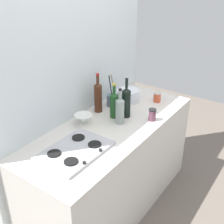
% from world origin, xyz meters
% --- Properties ---
extents(ground_plane, '(6.00, 6.00, 0.00)m').
position_xyz_m(ground_plane, '(0.00, 0.00, 0.00)').
color(ground_plane, '#6B6056').
rests_on(ground_plane, ground).
extents(counter_block, '(1.80, 0.70, 0.90)m').
position_xyz_m(counter_block, '(0.00, 0.00, 0.45)').
color(counter_block, silver).
rests_on(counter_block, ground).
extents(backsplash_panel, '(1.90, 0.06, 2.24)m').
position_xyz_m(backsplash_panel, '(0.00, 0.38, 1.12)').
color(backsplash_panel, silver).
rests_on(backsplash_panel, ground).
extents(stovetop_hob, '(0.52, 0.36, 0.04)m').
position_xyz_m(stovetop_hob, '(-0.49, -0.02, 0.91)').
color(stovetop_hob, '#B2B2B7').
rests_on(stovetop_hob, counter_block).
extents(plate_stack, '(0.23, 0.23, 0.12)m').
position_xyz_m(plate_stack, '(0.49, 0.15, 0.96)').
color(plate_stack, white).
rests_on(plate_stack, counter_block).
extents(wine_bottle_leftmost, '(0.08, 0.08, 0.36)m').
position_xyz_m(wine_bottle_leftmost, '(0.20, -0.01, 1.04)').
color(wine_bottle_leftmost, black).
rests_on(wine_bottle_leftmost, counter_block).
extents(wine_bottle_mid_left, '(0.07, 0.07, 0.32)m').
position_xyz_m(wine_bottle_mid_left, '(0.12, 0.07, 1.03)').
color(wine_bottle_mid_left, '#19471E').
rests_on(wine_bottle_mid_left, counter_block).
extents(wine_bottle_mid_right, '(0.08, 0.08, 0.32)m').
position_xyz_m(wine_bottle_mid_right, '(0.06, -0.04, 1.02)').
color(wine_bottle_mid_right, gray).
rests_on(wine_bottle_mid_right, counter_block).
extents(wine_bottle_rightmost, '(0.07, 0.07, 0.37)m').
position_xyz_m(wine_bottle_rightmost, '(0.13, 0.25, 1.05)').
color(wine_bottle_rightmost, '#472314').
rests_on(wine_bottle_rightmost, counter_block).
extents(mixing_bowl, '(0.16, 0.16, 0.09)m').
position_xyz_m(mixing_bowl, '(-0.13, 0.20, 0.95)').
color(mixing_bowl, white).
rests_on(mixing_bowl, counter_block).
extents(utensil_crock, '(0.10, 0.10, 0.31)m').
position_xyz_m(utensil_crock, '(0.31, 0.22, 0.96)').
color(utensil_crock, slate).
rests_on(utensil_crock, counter_block).
extents(condiment_jar_front, '(0.08, 0.08, 0.10)m').
position_xyz_m(condiment_jar_front, '(0.64, -0.10, 0.95)').
color(condiment_jar_front, '#C64C2D').
rests_on(condiment_jar_front, counter_block).
extents(condiment_jar_rear, '(0.07, 0.07, 0.11)m').
position_xyz_m(condiment_jar_rear, '(0.27, -0.24, 0.95)').
color(condiment_jar_rear, '#66384C').
rests_on(condiment_jar_rear, counter_block).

